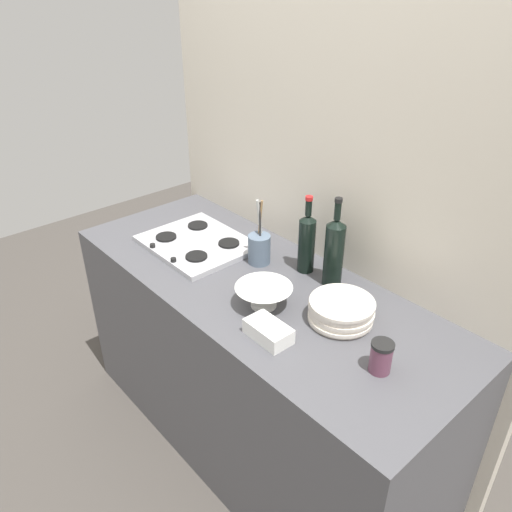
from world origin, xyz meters
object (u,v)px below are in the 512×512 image
at_px(mixing_bowl, 264,296).
at_px(butter_dish, 268,331).
at_px(plate_stack, 341,311).
at_px(wine_bottle_mid_left, 307,242).
at_px(stovetop_hob, 197,243).
at_px(wine_bottle_leftmost, 334,251).
at_px(condiment_jar_front, 381,357).
at_px(utensil_crock, 259,248).

distance_m(mixing_bowl, butter_dish, 0.19).
bearing_deg(mixing_bowl, plate_stack, 30.25).
distance_m(wine_bottle_mid_left, butter_dish, 0.49).
relative_size(stovetop_hob, wine_bottle_leftmost, 1.29).
relative_size(wine_bottle_leftmost, condiment_jar_front, 3.41).
distance_m(stovetop_hob, mixing_bowl, 0.56).
relative_size(stovetop_hob, mixing_bowl, 2.21).
height_order(wine_bottle_mid_left, mixing_bowl, wine_bottle_mid_left).
relative_size(plate_stack, condiment_jar_front, 2.21).
xyz_separation_m(wine_bottle_leftmost, wine_bottle_mid_left, (-0.14, -0.00, -0.01)).
distance_m(utensil_crock, condiment_jar_front, 0.77).
xyz_separation_m(stovetop_hob, butter_dish, (0.70, -0.20, 0.01)).
relative_size(plate_stack, butter_dish, 1.46).
relative_size(mixing_bowl, condiment_jar_front, 1.98).
height_order(mixing_bowl, condiment_jar_front, condiment_jar_front).
relative_size(stovetop_hob, condiment_jar_front, 4.38).
bearing_deg(utensil_crock, wine_bottle_mid_left, 29.73).
bearing_deg(wine_bottle_leftmost, wine_bottle_mid_left, -178.04).
distance_m(wine_bottle_leftmost, condiment_jar_front, 0.52).
relative_size(wine_bottle_leftmost, wine_bottle_mid_left, 1.11).
relative_size(utensil_crock, condiment_jar_front, 2.60).
bearing_deg(stovetop_hob, wine_bottle_mid_left, 24.48).
bearing_deg(wine_bottle_leftmost, plate_stack, -41.49).
bearing_deg(mixing_bowl, butter_dish, -37.38).
height_order(plate_stack, wine_bottle_mid_left, wine_bottle_mid_left).
relative_size(stovetop_hob, utensil_crock, 1.69).
height_order(stovetop_hob, plate_stack, plate_stack).
bearing_deg(condiment_jar_front, utensil_crock, 167.69).
relative_size(plate_stack, mixing_bowl, 1.12).
bearing_deg(wine_bottle_mid_left, condiment_jar_front, -24.75).
height_order(mixing_bowl, utensil_crock, utensil_crock).
distance_m(mixing_bowl, utensil_crock, 0.32).
xyz_separation_m(plate_stack, mixing_bowl, (-0.25, -0.15, 0.00)).
xyz_separation_m(mixing_bowl, utensil_crock, (-0.25, 0.20, 0.02)).
distance_m(butter_dish, utensil_crock, 0.51).
distance_m(wine_bottle_mid_left, utensil_crock, 0.21).
bearing_deg(wine_bottle_mid_left, stovetop_hob, -155.52).
relative_size(plate_stack, utensil_crock, 0.85).
height_order(stovetop_hob, condiment_jar_front, condiment_jar_front).
height_order(wine_bottle_leftmost, butter_dish, wine_bottle_leftmost).
xyz_separation_m(utensil_crock, condiment_jar_front, (0.75, -0.16, -0.01)).
height_order(plate_stack, butter_dish, plate_stack).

